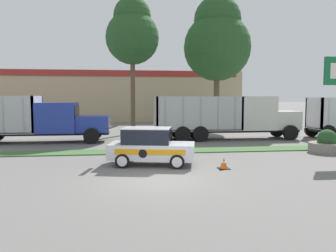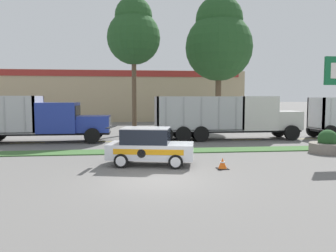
{
  "view_description": "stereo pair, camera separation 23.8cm",
  "coord_description": "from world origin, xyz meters",
  "px_view_note": "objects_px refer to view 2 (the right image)",
  "views": [
    {
      "loc": [
        -1.22,
        -12.39,
        3.14
      ],
      "look_at": [
        1.26,
        7.37,
        1.48
      ],
      "focal_mm": 35.0,
      "sensor_mm": 36.0,
      "label": 1
    },
    {
      "loc": [
        -0.98,
        -12.41,
        3.14
      ],
      "look_at": [
        1.26,
        7.37,
        1.48
      ],
      "focal_mm": 35.0,
      "sensor_mm": 36.0,
      "label": 2
    }
  ],
  "objects_px": {
    "rally_car": "(149,146)",
    "traffic_cone": "(222,164)",
    "dump_truck_trail": "(41,121)",
    "dump_truck_lead": "(241,118)",
    "stone_planter": "(328,145)"
  },
  "relations": [
    {
      "from": "stone_planter",
      "to": "dump_truck_lead",
      "type": "bearing_deg",
      "value": 113.21
    },
    {
      "from": "traffic_cone",
      "to": "rally_car",
      "type": "bearing_deg",
      "value": 157.83
    },
    {
      "from": "rally_car",
      "to": "traffic_cone",
      "type": "xyz_separation_m",
      "value": [
        3.21,
        -1.31,
        -0.66
      ]
    },
    {
      "from": "dump_truck_trail",
      "to": "stone_planter",
      "type": "height_order",
      "value": "dump_truck_trail"
    },
    {
      "from": "dump_truck_lead",
      "to": "dump_truck_trail",
      "type": "distance_m",
      "value": 14.94
    },
    {
      "from": "dump_truck_lead",
      "to": "dump_truck_trail",
      "type": "xyz_separation_m",
      "value": [
        -14.94,
        -0.05,
        -0.15
      ]
    },
    {
      "from": "dump_truck_lead",
      "to": "traffic_cone",
      "type": "distance_m",
      "value": 11.35
    },
    {
      "from": "dump_truck_lead",
      "to": "rally_car",
      "type": "relative_size",
      "value": 2.64
    },
    {
      "from": "stone_planter",
      "to": "traffic_cone",
      "type": "bearing_deg",
      "value": -153.77
    },
    {
      "from": "dump_truck_trail",
      "to": "stone_planter",
      "type": "xyz_separation_m",
      "value": [
        17.85,
        -6.73,
        -1.05
      ]
    },
    {
      "from": "dump_truck_trail",
      "to": "rally_car",
      "type": "relative_size",
      "value": 2.69
    },
    {
      "from": "dump_truck_trail",
      "to": "traffic_cone",
      "type": "bearing_deg",
      "value": -44.37
    },
    {
      "from": "dump_truck_trail",
      "to": "stone_planter",
      "type": "relative_size",
      "value": 5.68
    },
    {
      "from": "rally_car",
      "to": "traffic_cone",
      "type": "bearing_deg",
      "value": -22.17
    },
    {
      "from": "stone_planter",
      "to": "traffic_cone",
      "type": "relative_size",
      "value": 4.04
    }
  ]
}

